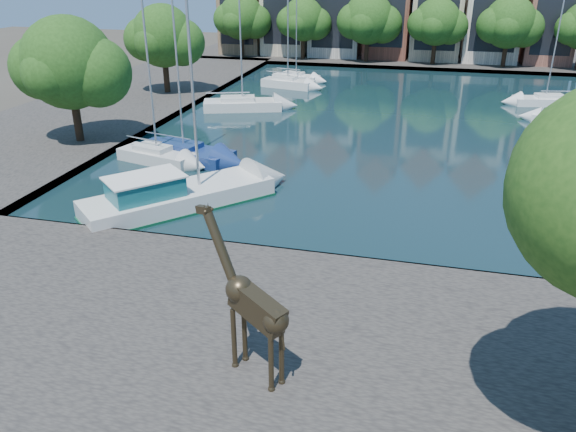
{
  "coord_description": "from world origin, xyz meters",
  "views": [
    {
      "loc": [
        1.85,
        -20.64,
        11.63
      ],
      "look_at": [
        -2.8,
        -2.0,
        2.93
      ],
      "focal_mm": 35.0,
      "sensor_mm": 36.0,
      "label": 1
    }
  ],
  "objects": [
    {
      "name": "ground",
      "position": [
        0.0,
        0.0,
        0.0
      ],
      "size": [
        160.0,
        160.0,
        0.0
      ],
      "primitive_type": "plane",
      "color": "#38332B",
      "rests_on": "ground"
    },
    {
      "name": "water_basin",
      "position": [
        0.0,
        24.0,
        0.04
      ],
      "size": [
        38.0,
        50.0,
        0.08
      ],
      "primitive_type": "cube",
      "color": "black",
      "rests_on": "ground"
    },
    {
      "name": "near_quay",
      "position": [
        0.0,
        -7.0,
        0.25
      ],
      "size": [
        50.0,
        14.0,
        0.5
      ],
      "primitive_type": "cube",
      "color": "#44403B",
      "rests_on": "ground"
    },
    {
      "name": "far_quay",
      "position": [
        0.0,
        56.0,
        0.25
      ],
      "size": [
        60.0,
        16.0,
        0.5
      ],
      "primitive_type": "cube",
      "color": "#44403B",
      "rests_on": "ground"
    },
    {
      "name": "left_quay",
      "position": [
        -25.0,
        24.0,
        0.25
      ],
      "size": [
        14.0,
        52.0,
        0.5
      ],
      "primitive_type": "cube",
      "color": "#44403B",
      "rests_on": "ground"
    },
    {
      "name": "townhouse_east_end",
      "position": [
        15.0,
        55.99,
        7.11
      ],
      "size": [
        5.44,
        9.18,
        14.43
      ],
      "color": "brown",
      "rests_on": "far_quay"
    },
    {
      "name": "far_tree_far_west",
      "position": [
        -21.9,
        50.49,
        5.18
      ],
      "size": [
        7.28,
        5.6,
        7.68
      ],
      "color": "#332114",
      "rests_on": "far_quay"
    },
    {
      "name": "far_tree_west",
      "position": [
        -13.91,
        50.49,
        5.08
      ],
      "size": [
        6.76,
        5.2,
        7.36
      ],
      "color": "#332114",
      "rests_on": "far_quay"
    },
    {
      "name": "far_tree_mid_west",
      "position": [
        -5.89,
        50.49,
        5.29
      ],
      "size": [
        7.8,
        6.0,
        8.0
      ],
      "color": "#332114",
      "rests_on": "far_quay"
    },
    {
      "name": "far_tree_mid_east",
      "position": [
        2.1,
        50.49,
        5.13
      ],
      "size": [
        7.02,
        5.4,
        7.52
      ],
      "color": "#332114",
      "rests_on": "far_quay"
    },
    {
      "name": "far_tree_east",
      "position": [
        10.11,
        50.49,
        5.24
      ],
      "size": [
        7.54,
        5.8,
        7.84
      ],
      "color": "#332114",
      "rests_on": "far_quay"
    },
    {
      "name": "side_tree_left_near",
      "position": [
        -20.89,
        11.99,
        5.49
      ],
      "size": [
        7.8,
        6.0,
        8.2
      ],
      "color": "#332114",
      "rests_on": "left_quay"
    },
    {
      "name": "side_tree_left_far",
      "position": [
        -21.9,
        27.99,
        5.38
      ],
      "size": [
        7.28,
        5.6,
        7.88
      ],
      "color": "#332114",
      "rests_on": "left_quay"
    },
    {
      "name": "giraffe_statue",
      "position": [
        -2.41,
        -7.93,
        2.88
      ],
      "size": [
        3.13,
        1.95,
        4.85
      ],
      "color": "#342A1A",
      "rests_on": "near_quay"
    },
    {
      "name": "motorsailer",
      "position": [
        -10.28,
        3.66,
        0.85
      ],
      "size": [
        8.7,
        9.24,
        10.13
      ],
      "color": "silver",
      "rests_on": "water_basin"
    },
    {
      "name": "sailboat_left_a",
      "position": [
        -14.35,
        10.15,
        0.7
      ],
      "size": [
        5.48,
        3.1,
        11.52
      ],
      "color": "silver",
      "rests_on": "water_basin"
    },
    {
      "name": "sailboat_left_b",
      "position": [
        -13.02,
        11.27,
        0.66
      ],
      "size": [
        6.99,
        3.9,
        12.38
      ],
      "color": "navy",
      "rests_on": "water_basin"
    },
    {
      "name": "sailboat_left_c",
      "position": [
        -13.49,
        24.72,
        0.71
      ],
      "size": [
        6.97,
        4.3,
        11.73
      ],
      "color": "silver",
      "rests_on": "water_basin"
    },
    {
      "name": "sailboat_left_d",
      "position": [
        -12.0,
        34.76,
        0.73
      ],
      "size": [
        5.57,
        2.98,
        11.33
      ],
      "color": "white",
      "rests_on": "water_basin"
    },
    {
      "name": "sailboat_left_e",
      "position": [
        -12.0,
        38.38,
        0.61
      ],
      "size": [
        5.2,
        2.78,
        10.15
      ],
      "color": "white",
      "rests_on": "water_basin"
    },
    {
      "name": "sailboat_right_c",
      "position": [
        12.79,
        25.91,
        0.63
      ],
      "size": [
        5.77,
        3.67,
        9.53
      ],
      "color": "white",
      "rests_on": "water_basin"
    },
    {
      "name": "sailboat_right_d",
      "position": [
        12.0,
        32.97,
        0.59
      ],
      "size": [
        5.64,
        2.94,
        8.87
      ],
      "color": "white",
      "rests_on": "water_basin"
    }
  ]
}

